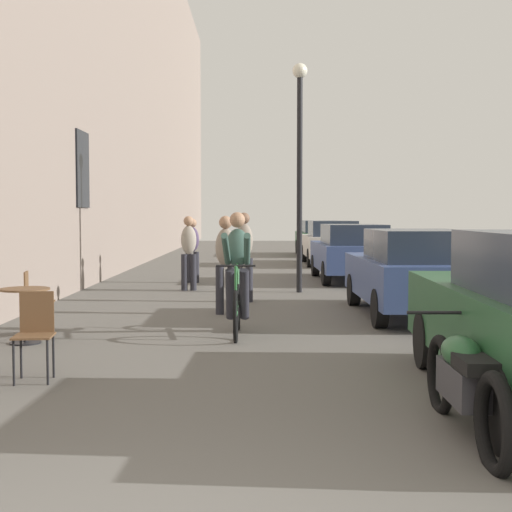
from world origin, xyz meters
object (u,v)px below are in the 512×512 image
(parked_car_fourth, at_px, (331,242))
(cafe_chair_mid_toward_street, at_px, (35,329))
(cafe_table_far, at_px, (25,304))
(pedestrian_far, at_px, (189,249))
(parked_car_third, at_px, (351,252))
(parked_motorcycle, at_px, (465,383))
(pedestrian_mid, at_px, (244,252))
(cafe_chair_far_toward_street, at_px, (34,298))
(pedestrian_furthest, at_px, (192,247))
(street_lamp, at_px, (300,148))
(pedestrian_near, at_px, (226,259))
(cyclist_on_bicycle, at_px, (237,276))
(parked_car_fifth, at_px, (319,237))
(parked_car_second, at_px, (413,271))

(parked_car_fourth, bearing_deg, cafe_chair_mid_toward_street, -105.68)
(cafe_table_far, bearing_deg, pedestrian_far, 77.12)
(cafe_table_far, distance_m, parked_car_third, 10.42)
(cafe_table_far, relative_size, parked_motorcycle, 0.34)
(pedestrian_mid, bearing_deg, cafe_chair_mid_toward_street, -106.98)
(cafe_chair_mid_toward_street, xyz_separation_m, cafe_chair_far_toward_street, (-0.85, 2.71, 0.00))
(pedestrian_furthest, bearing_deg, cafe_chair_mid_toward_street, -93.59)
(street_lamp, height_order, parked_car_fourth, street_lamp)
(pedestrian_mid, bearing_deg, parked_car_third, 59.17)
(pedestrian_near, height_order, pedestrian_furthest, pedestrian_near)
(cyclist_on_bicycle, bearing_deg, parked_car_third, 71.78)
(pedestrian_furthest, xyz_separation_m, street_lamp, (2.51, -2.20, 2.22))
(parked_car_third, distance_m, parked_car_fifth, 11.65)
(pedestrian_far, relative_size, parked_car_fifth, 0.40)
(cafe_chair_far_toward_street, xyz_separation_m, parked_car_fourth, (5.60, 14.23, 0.25))
(cafe_table_far, height_order, parked_car_fourth, parked_car_fourth)
(cyclist_on_bicycle, xyz_separation_m, parked_car_fourth, (2.79, 14.09, -0.04))
(cafe_chair_far_toward_street, xyz_separation_m, parked_car_third, (5.48, 8.26, 0.23))
(cyclist_on_bicycle, relative_size, street_lamp, 0.36)
(cafe_table_far, bearing_deg, parked_car_third, 58.70)
(pedestrian_furthest, height_order, parked_motorcycle, pedestrian_furthest)
(parked_motorcycle, bearing_deg, street_lamp, 93.58)
(cafe_chair_far_toward_street, distance_m, parked_car_second, 5.96)
(street_lamp, bearing_deg, parked_car_second, -66.04)
(street_lamp, distance_m, parked_car_third, 3.87)
(cyclist_on_bicycle, bearing_deg, parked_car_fourth, 78.80)
(cafe_chair_mid_toward_street, relative_size, parked_car_fourth, 0.21)
(parked_car_third, height_order, parked_motorcycle, parked_car_third)
(cafe_chair_far_toward_street, xyz_separation_m, parked_car_fifth, (5.71, 19.90, 0.24))
(cafe_chair_far_toward_street, relative_size, pedestrian_furthest, 0.56)
(parked_car_second, relative_size, parked_car_fifth, 0.98)
(parked_car_fourth, bearing_deg, parked_car_second, -89.74)
(cyclist_on_bicycle, xyz_separation_m, pedestrian_mid, (0.03, 3.70, 0.16))
(cafe_chair_mid_toward_street, height_order, pedestrian_near, pedestrian_near)
(cyclist_on_bicycle, bearing_deg, parked_car_fifth, 81.66)
(street_lamp, xyz_separation_m, parked_motorcycle, (0.63, -10.13, -2.70))
(pedestrian_far, height_order, street_lamp, street_lamp)
(pedestrian_furthest, distance_m, street_lamp, 4.01)
(cafe_chair_mid_toward_street, distance_m, cyclist_on_bicycle, 3.47)
(cafe_table_far, xyz_separation_m, street_lamp, (3.94, 6.21, 2.59))
(street_lamp, bearing_deg, cafe_chair_mid_toward_street, -110.92)
(cafe_chair_mid_toward_street, height_order, cafe_table_far, cafe_chair_mid_toward_street)
(parked_car_fourth, relative_size, parked_car_fifth, 1.01)
(pedestrian_near, relative_size, parked_car_second, 0.41)
(parked_car_fifth, bearing_deg, pedestrian_mid, -100.11)
(parked_motorcycle, bearing_deg, cafe_chair_far_toward_street, 135.53)
(cyclist_on_bicycle, bearing_deg, pedestrian_near, 97.11)
(cafe_table_far, bearing_deg, pedestrian_mid, 58.24)
(pedestrian_near, height_order, parked_car_second, pedestrian_near)
(pedestrian_far, xyz_separation_m, parked_motorcycle, (3.06, -10.52, -0.52))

